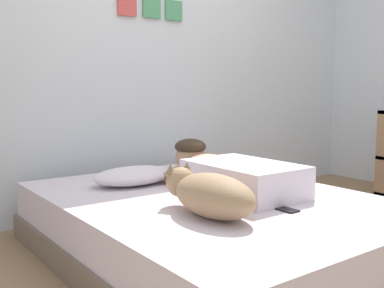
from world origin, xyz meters
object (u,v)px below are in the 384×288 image
at_px(coffee_cup, 192,175).
at_px(cell_phone, 284,209).
at_px(person_lying, 227,173).
at_px(bed, 211,228).
at_px(pillow, 133,176).
at_px(dog, 209,194).

height_order(coffee_cup, cell_phone, coffee_cup).
bearing_deg(person_lying, cell_phone, -96.61).
xyz_separation_m(bed, coffee_cup, (0.16, 0.39, 0.22)).
distance_m(bed, cell_phone, 0.49).
distance_m(pillow, coffee_cup, 0.37).
xyz_separation_m(bed, dog, (-0.25, -0.30, 0.28)).
distance_m(dog, coffee_cup, 0.80).
relative_size(bed, dog, 3.61).
height_order(pillow, person_lying, person_lying).
height_order(person_lying, dog, person_lying).
height_order(bed, cell_phone, cell_phone).
bearing_deg(person_lying, dog, -139.66).
height_order(bed, pillow, pillow).
xyz_separation_m(dog, coffee_cup, (0.41, 0.69, -0.07)).
relative_size(pillow, coffee_cup, 4.16).
relative_size(bed, person_lying, 2.25).
relative_size(person_lying, cell_phone, 6.57).
xyz_separation_m(pillow, person_lying, (0.35, -0.47, 0.05)).
bearing_deg(pillow, person_lying, -52.99).
relative_size(person_lying, dog, 1.60).
bearing_deg(coffee_cup, bed, -111.86).
relative_size(bed, pillow, 3.99).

